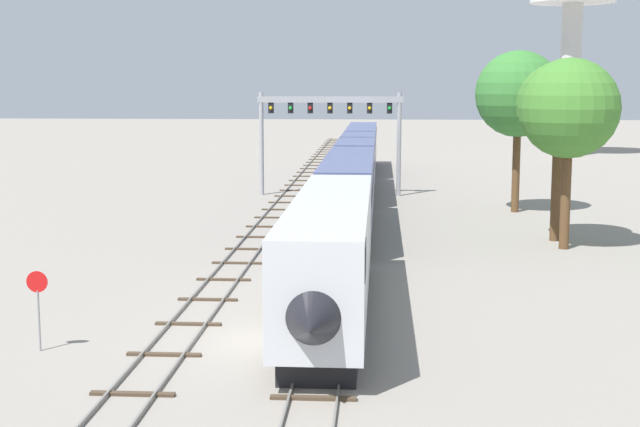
% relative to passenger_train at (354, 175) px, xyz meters
% --- Properties ---
extents(ground_plane, '(400.00, 400.00, 0.00)m').
position_rel_passenger_train_xyz_m(ground_plane, '(-2.00, -34.27, -2.60)').
color(ground_plane, gray).
extents(track_main, '(2.60, 200.00, 0.16)m').
position_rel_passenger_train_xyz_m(track_main, '(0.00, 25.73, -2.54)').
color(track_main, slate).
rests_on(track_main, ground).
extents(track_near, '(2.60, 160.00, 0.16)m').
position_rel_passenger_train_xyz_m(track_near, '(-5.50, 5.73, -2.54)').
color(track_near, slate).
rests_on(track_near, ground).
extents(passenger_train, '(3.04, 81.43, 4.80)m').
position_rel_passenger_train_xyz_m(passenger_train, '(0.00, 0.00, 0.00)').
color(passenger_train, silver).
rests_on(passenger_train, ground).
extents(signal_gantry, '(12.10, 0.49, 8.59)m').
position_rel_passenger_train_xyz_m(signal_gantry, '(-2.25, 8.95, 3.74)').
color(signal_gantry, '#999BA0').
rests_on(signal_gantry, ground).
extents(stop_sign, '(0.76, 0.08, 2.88)m').
position_rel_passenger_train_xyz_m(stop_sign, '(-10.00, -35.99, -0.73)').
color(stop_sign, gray).
rests_on(stop_sign, ground).
extents(trackside_tree_left, '(5.61, 5.61, 10.77)m').
position_rel_passenger_train_xyz_m(trackside_tree_left, '(12.43, -14.73, 5.31)').
color(trackside_tree_left, brown).
rests_on(trackside_tree_left, ground).
extents(trackside_tree_mid, '(6.22, 6.22, 11.69)m').
position_rel_passenger_train_xyz_m(trackside_tree_mid, '(11.82, -0.00, 5.93)').
color(trackside_tree_mid, brown).
rests_on(trackside_tree_mid, ground).
extents(trackside_tree_right, '(5.02, 5.02, 10.58)m').
position_rel_passenger_train_xyz_m(trackside_tree_right, '(12.40, -12.05, 5.39)').
color(trackside_tree_right, brown).
rests_on(trackside_tree_right, ground).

